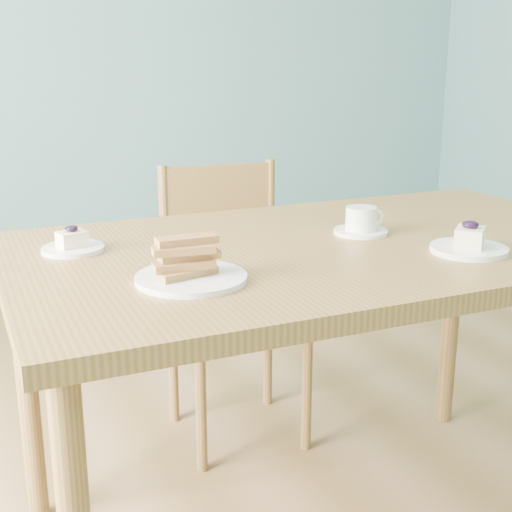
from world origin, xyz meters
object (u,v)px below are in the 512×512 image
(dining_table, at_px, (329,275))
(coffee_cup, at_px, (361,222))
(biscotti_plate, at_px, (191,268))
(cheesecake_plate_near, at_px, (469,244))
(dining_chair, at_px, (233,302))
(cheesecake_plate_far, at_px, (73,245))

(dining_table, bearing_deg, coffee_cup, 21.32)
(biscotti_plate, bearing_deg, coffee_cup, 18.93)
(dining_table, bearing_deg, cheesecake_plate_near, -39.17)
(dining_chair, relative_size, biscotti_plate, 4.02)
(dining_table, distance_m, cheesecake_plate_near, 0.35)
(dining_chair, relative_size, cheesecake_plate_far, 6.34)
(dining_chair, height_order, biscotti_plate, dining_chair)
(coffee_cup, distance_m, biscotti_plate, 0.57)
(dining_chair, xyz_separation_m, coffee_cup, (0.11, -0.58, 0.39))
(cheesecake_plate_near, bearing_deg, dining_table, 139.11)
(cheesecake_plate_near, bearing_deg, biscotti_plate, 173.63)
(dining_table, height_order, biscotti_plate, biscotti_plate)
(biscotti_plate, bearing_deg, dining_table, 18.74)
(coffee_cup, bearing_deg, cheesecake_plate_far, 178.27)
(coffee_cup, xyz_separation_m, biscotti_plate, (-0.54, -0.18, -0.00))
(dining_table, height_order, dining_chair, dining_chair)
(cheesecake_plate_far, xyz_separation_m, biscotti_plate, (0.17, -0.34, 0.01))
(cheesecake_plate_near, xyz_separation_m, biscotti_plate, (-0.67, 0.07, 0.01))
(dining_table, bearing_deg, cheesecake_plate_far, 163.59)
(dining_table, distance_m, cheesecake_plate_far, 0.63)
(dining_chair, relative_size, cheesecake_plate_near, 5.16)
(cheesecake_plate_near, distance_m, coffee_cup, 0.29)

